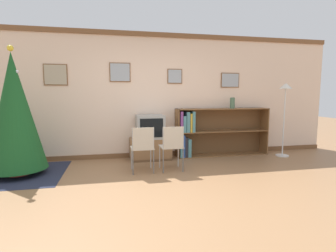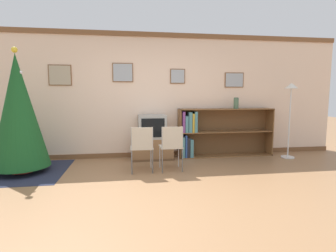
{
  "view_description": "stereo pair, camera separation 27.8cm",
  "coord_description": "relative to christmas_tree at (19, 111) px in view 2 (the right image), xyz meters",
  "views": [
    {
      "loc": [
        -0.72,
        -3.45,
        1.38
      ],
      "look_at": [
        0.26,
        1.25,
        0.8
      ],
      "focal_mm": 28.0,
      "sensor_mm": 36.0,
      "label": 1
    },
    {
      "loc": [
        -0.45,
        -3.49,
        1.38
      ],
      "look_at": [
        0.26,
        1.25,
        0.8
      ],
      "focal_mm": 28.0,
      "sensor_mm": 36.0,
      "label": 2
    }
  ],
  "objects": [
    {
      "name": "standing_lamp",
      "position": [
        5.33,
        0.3,
        0.16
      ],
      "size": [
        0.28,
        0.28,
        1.63
      ],
      "color": "silver",
      "rests_on": "ground_plane"
    },
    {
      "name": "wall_back",
      "position": [
        2.34,
        0.93,
        0.27
      ],
      "size": [
        8.78,
        0.11,
        2.7
      ],
      "color": "beige",
      "rests_on": "ground_plane"
    },
    {
      "name": "christmas_tree",
      "position": [
        0.0,
        0.0,
        0.0
      ],
      "size": [
        0.95,
        0.95,
        2.17
      ],
      "color": "maroon",
      "rests_on": "area_rug"
    },
    {
      "name": "television",
      "position": [
        2.38,
        0.62,
        -0.38
      ],
      "size": [
        0.58,
        0.46,
        0.5
      ],
      "color": "#9E9E99",
      "rests_on": "tv_console"
    },
    {
      "name": "ground_plane",
      "position": [
        2.34,
        -1.38,
        -1.09
      ],
      "size": [
        24.0,
        24.0,
        0.0
      ],
      "primitive_type": "plane",
      "color": "#936B47"
    },
    {
      "name": "bookshelf",
      "position": [
        3.68,
        0.7,
        -0.55
      ],
      "size": [
        2.13,
        0.36,
        1.07
      ],
      "color": "brown",
      "rests_on": "ground_plane"
    },
    {
      "name": "vase",
      "position": [
        4.25,
        0.65,
        0.11
      ],
      "size": [
        0.11,
        0.11,
        0.25
      ],
      "color": "#47664C",
      "rests_on": "bookshelf"
    },
    {
      "name": "folding_chair_right",
      "position": [
        2.64,
        -0.32,
        -0.61
      ],
      "size": [
        0.4,
        0.4,
        0.82
      ],
      "color": "#BCB29E",
      "rests_on": "ground_plane"
    },
    {
      "name": "area_rug",
      "position": [
        -0.0,
        -0.0,
        -1.08
      ],
      "size": [
        1.49,
        1.6,
        0.01
      ],
      "color": "#23283D",
      "rests_on": "ground_plane"
    },
    {
      "name": "folding_chair_left",
      "position": [
        2.11,
        -0.32,
        -0.61
      ],
      "size": [
        0.4,
        0.4,
        0.82
      ],
      "color": "#BCB29E",
      "rests_on": "ground_plane"
    },
    {
      "name": "tv_console",
      "position": [
        2.38,
        0.62,
        -0.86
      ],
      "size": [
        0.86,
        0.47,
        0.46
      ],
      "color": "brown",
      "rests_on": "ground_plane"
    }
  ]
}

